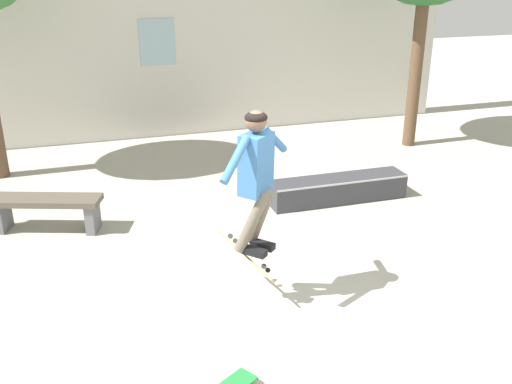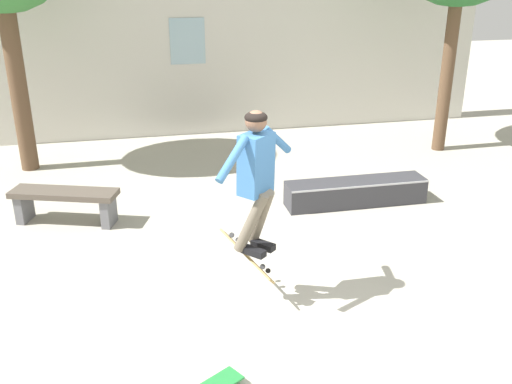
# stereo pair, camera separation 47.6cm
# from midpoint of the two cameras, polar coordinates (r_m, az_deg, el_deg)

# --- Properties ---
(ground_plane) EXTENTS (40.00, 40.00, 0.00)m
(ground_plane) POSITION_cam_midpoint_polar(r_m,az_deg,el_deg) (5.80, 4.65, -13.87)
(ground_plane) COLOR #B2AD9E
(building_backdrop) EXTENTS (12.50, 0.52, 4.77)m
(building_backdrop) POSITION_cam_midpoint_polar(r_m,az_deg,el_deg) (12.07, -9.25, 15.13)
(building_backdrop) COLOR beige
(building_backdrop) RESTS_ON ground_plane
(park_bench) EXTENTS (1.52, 0.86, 0.48)m
(park_bench) POSITION_cam_midpoint_polar(r_m,az_deg,el_deg) (8.23, -21.82, -1.44)
(park_bench) COLOR brown
(park_bench) RESTS_ON ground_plane
(skate_ledge) EXTENTS (2.13, 0.48, 0.38)m
(skate_ledge) POSITION_cam_midpoint_polar(r_m,az_deg,el_deg) (8.72, 6.65, 0.27)
(skate_ledge) COLOR #38383D
(skate_ledge) RESTS_ON ground_plane
(skater) EXTENTS (0.95, 0.85, 1.48)m
(skater) POSITION_cam_midpoint_polar(r_m,az_deg,el_deg) (5.57, -2.44, 2.14)
(skater) COLOR teal
(skateboard_flipping) EXTENTS (0.50, 0.73, 0.47)m
(skateboard_flipping) POSITION_cam_midpoint_polar(r_m,az_deg,el_deg) (6.04, -3.24, -6.47)
(skateboard_flipping) COLOR #AD894C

